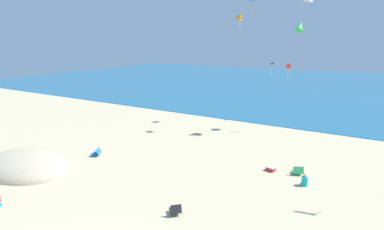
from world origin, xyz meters
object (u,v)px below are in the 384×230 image
Objects in this scene: beach_chair_far_right at (176,210)px; kite_red at (288,67)px; kite_green at (300,26)px; person_1 at (305,181)px; beach_chair_near_camera at (298,171)px; beach_chair_mid_beach at (97,152)px; kite_black at (272,64)px; cooler_box at (271,169)px; kite_orange at (240,16)px.

beach_chair_far_right is 0.65× the size of kite_red.
person_1 is at bearing -73.66° from kite_green.
beach_chair_far_right is (-3.85, -7.32, 0.03)m from beach_chair_near_camera.
kite_black reaches higher than beach_chair_mid_beach.
kite_red is (-0.41, -1.29, -3.34)m from kite_green.
kite_green is 3.60m from kite_red.
kite_red is (9.58, 12.68, 5.37)m from beach_chair_mid_beach.
cooler_box is (11.12, 3.65, -0.12)m from beach_chair_mid_beach.
beach_chair_mid_beach is 13.25m from beach_chair_near_camera.
kite_green is at bearing -48.52° from beach_chair_far_right.
beach_chair_mid_beach is 0.99× the size of beach_chair_near_camera.
person_1 is 0.49× the size of kite_orange.
kite_black is 1.17× the size of kite_red.
kite_orange is 5.89m from kite_red.
beach_chair_mid_beach is at bearing 24.12° from beach_chair_far_right.
beach_chair_mid_beach is 0.65× the size of kite_red.
kite_black reaches higher than beach_chair_far_right.
beach_chair_far_right is 0.40× the size of kite_green.
beach_chair_mid_beach is at bearing 79.84° from beach_chair_near_camera.
beach_chair_far_right is at bearing -93.84° from kite_green.
beach_chair_mid_beach is 15.35m from kite_orange.
kite_green is at bearing -35.49° from kite_black.
person_1 reaches higher than beach_chair_far_right.
kite_green reaches higher than kite_black.
person_1 is at bearing -24.19° from cooler_box.
kite_black is at bearing 126.19° from kite_red.
kite_red reaches higher than kite_black.
person_1 is at bearing -46.88° from kite_orange.
kite_orange is (-2.88, 13.95, 9.45)m from beach_chair_far_right.
kite_green is (-2.68, 10.08, 8.72)m from beach_chair_near_camera.
kite_green is (1.17, 17.39, 8.69)m from beach_chair_far_right.
kite_red is at bearing 14.10° from person_1.
person_1 is (4.48, 6.09, -0.00)m from beach_chair_far_right.
kite_orange is 1.20× the size of kite_red.
kite_red is (-3.09, 8.79, 5.38)m from beach_chair_near_camera.
cooler_box is at bearing -62.73° from beach_chair_far_right.
beach_chair_near_camera reaches higher than beach_chair_mid_beach.
kite_green reaches higher than beach_chair_mid_beach.
cooler_box is at bearing 71.93° from beach_chair_near_camera.
beach_chair_mid_beach is 18.31m from kite_black.
beach_chair_mid_beach is 16.77m from kite_red.
person_1 is 0.36× the size of kite_green.
kite_orange reaches higher than beach_chair_mid_beach.
person_1 is 11.95m from kite_red.
beach_chair_mid_beach is at bearing -127.06° from kite_red.
cooler_box is at bearing -72.18° from kite_black.
kite_green is at bearing 10.03° from person_1.
kite_red is (2.42, -3.31, 0.03)m from kite_black.
kite_green reaches higher than beach_chair_far_right.
kite_black is at bearing -136.95° from beach_chair_mid_beach.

